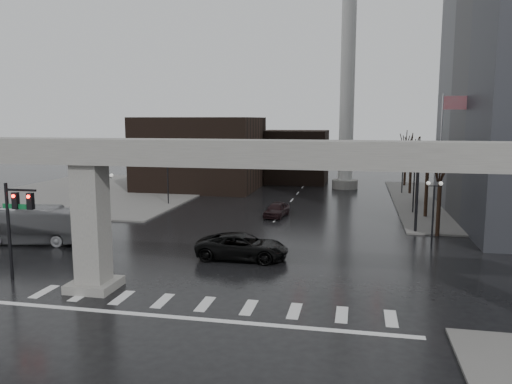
# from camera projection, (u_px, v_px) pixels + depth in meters

# --- Properties ---
(ground) EXTENTS (160.00, 160.00, 0.00)m
(ground) POSITION_uv_depth(u_px,v_px,m) (210.00, 298.00, 27.54)
(ground) COLOR black
(ground) RESTS_ON ground
(sidewalk_nw) EXTENTS (28.00, 36.00, 0.15)m
(sidewalk_nw) POSITION_uv_depth(u_px,v_px,m) (103.00, 191.00, 67.61)
(sidewalk_nw) COLOR #615E5C
(sidewalk_nw) RESTS_ON ground
(elevated_guideway) EXTENTS (48.00, 2.60, 8.70)m
(elevated_guideway) POSITION_uv_depth(u_px,v_px,m) (232.00, 174.00, 26.29)
(elevated_guideway) COLOR gray
(elevated_guideway) RESTS_ON ground
(building_far_left) EXTENTS (16.00, 14.00, 10.00)m
(building_far_left) POSITION_uv_depth(u_px,v_px,m) (201.00, 153.00, 70.31)
(building_far_left) COLOR black
(building_far_left) RESTS_ON ground
(building_far_mid) EXTENTS (10.00, 10.00, 8.00)m
(building_far_mid) POSITION_uv_depth(u_px,v_px,m) (294.00, 156.00, 77.75)
(building_far_mid) COLOR black
(building_far_mid) RESTS_ON ground
(smokestack) EXTENTS (3.60, 3.60, 30.00)m
(smokestack) POSITION_uv_depth(u_px,v_px,m) (347.00, 93.00, 68.98)
(smokestack) COLOR beige
(smokestack) RESTS_ON ground
(signal_mast_arm) EXTENTS (12.12, 0.43, 8.00)m
(signal_mast_arm) POSITION_uv_depth(u_px,v_px,m) (372.00, 165.00, 43.12)
(signal_mast_arm) COLOR black
(signal_mast_arm) RESTS_ON ground
(signal_left_pole) EXTENTS (2.30, 0.30, 6.00)m
(signal_left_pole) POSITION_uv_depth(u_px,v_px,m) (16.00, 215.00, 29.88)
(signal_left_pole) COLOR black
(signal_left_pole) RESTS_ON ground
(flagpole_assembly) EXTENTS (2.06, 0.12, 12.00)m
(flagpole_assembly) POSITION_uv_depth(u_px,v_px,m) (444.00, 144.00, 44.72)
(flagpole_assembly) COLOR silver
(flagpole_assembly) RESTS_ON ground
(lamp_right_0) EXTENTS (1.22, 0.32, 5.11)m
(lamp_right_0) POSITION_uv_depth(u_px,v_px,m) (434.00, 203.00, 37.91)
(lamp_right_0) COLOR black
(lamp_right_0) RESTS_ON ground
(lamp_right_1) EXTENTS (1.22, 0.32, 5.11)m
(lamp_right_1) POSITION_uv_depth(u_px,v_px,m) (414.00, 181.00, 51.48)
(lamp_right_1) COLOR black
(lamp_right_1) RESTS_ON ground
(lamp_right_2) EXTENTS (1.22, 0.32, 5.11)m
(lamp_right_2) POSITION_uv_depth(u_px,v_px,m) (403.00, 168.00, 65.04)
(lamp_right_2) COLOR black
(lamp_right_2) RESTS_ON ground
(lamp_left_0) EXTENTS (1.22, 0.32, 5.11)m
(lamp_left_0) POSITION_uv_depth(u_px,v_px,m) (108.00, 192.00, 43.30)
(lamp_left_0) COLOR black
(lamp_left_0) RESTS_ON ground
(lamp_left_1) EXTENTS (1.22, 0.32, 5.11)m
(lamp_left_1) POSITION_uv_depth(u_px,v_px,m) (168.00, 175.00, 56.87)
(lamp_left_1) COLOR black
(lamp_left_1) RESTS_ON ground
(lamp_left_2) EXTENTS (1.22, 0.32, 5.11)m
(lamp_left_2) POSITION_uv_depth(u_px,v_px,m) (205.00, 164.00, 70.43)
(lamp_left_2) COLOR black
(lamp_left_2) RESTS_ON ground
(tree_right_0) EXTENTS (1.09, 1.58, 7.50)m
(tree_right_0) POSITION_uv_depth(u_px,v_px,m) (439.00, 203.00, 41.70)
(tree_right_0) COLOR black
(tree_right_0) RESTS_ON ground
(tree_right_1) EXTENTS (1.09, 1.61, 7.67)m
(tree_right_1) POSITION_uv_depth(u_px,v_px,m) (427.00, 189.00, 49.44)
(tree_right_1) COLOR black
(tree_right_1) RESTS_ON ground
(tree_right_2) EXTENTS (1.10, 1.63, 7.85)m
(tree_right_2) POSITION_uv_depth(u_px,v_px,m) (418.00, 179.00, 57.18)
(tree_right_2) COLOR black
(tree_right_2) RESTS_ON ground
(tree_right_3) EXTENTS (1.11, 1.66, 8.02)m
(tree_right_3) POSITION_uv_depth(u_px,v_px,m) (411.00, 172.00, 64.93)
(tree_right_3) COLOR black
(tree_right_3) RESTS_ON ground
(tree_right_4) EXTENTS (1.12, 1.69, 8.19)m
(tree_right_4) POSITION_uv_depth(u_px,v_px,m) (405.00, 166.00, 72.67)
(tree_right_4) COLOR black
(tree_right_4) RESTS_ON ground
(pickup_truck) EXTENTS (6.50, 3.06, 1.80)m
(pickup_truck) POSITION_uv_depth(u_px,v_px,m) (242.00, 246.00, 35.03)
(pickup_truck) COLOR black
(pickup_truck) RESTS_ON ground
(city_bus) EXTENTS (10.89, 3.83, 2.97)m
(city_bus) POSITION_uv_depth(u_px,v_px,m) (28.00, 225.00, 39.39)
(city_bus) COLOR #959599
(city_bus) RESTS_ON ground
(far_car) EXTENTS (2.43, 4.64, 1.51)m
(far_car) POSITION_uv_depth(u_px,v_px,m) (277.00, 210.00, 50.13)
(far_car) COLOR black
(far_car) RESTS_ON ground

